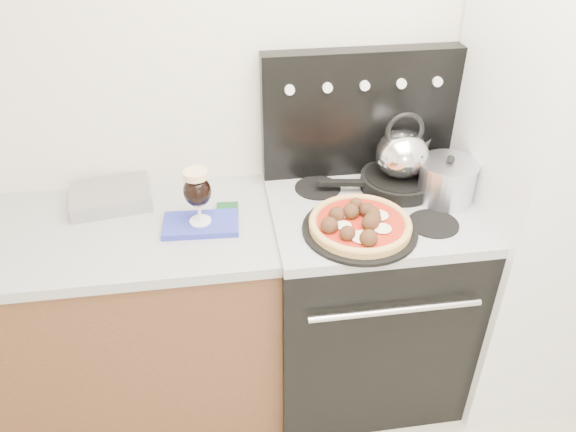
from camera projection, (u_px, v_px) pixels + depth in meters
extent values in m
cube|color=beige|center=(337.00, 89.00, 2.17)|extent=(3.50, 0.01, 2.50)
cube|color=brown|center=(94.00, 326.00, 2.25)|extent=(1.45, 0.60, 0.86)
cube|color=#A9A9A9|center=(70.00, 236.00, 2.00)|extent=(1.48, 0.63, 0.04)
cube|color=black|center=(363.00, 301.00, 2.36)|extent=(0.76, 0.65, 0.88)
cube|color=#ADADB2|center=(372.00, 210.00, 2.10)|extent=(0.76, 0.65, 0.04)
cube|color=black|center=(359.00, 113.00, 2.18)|extent=(0.76, 0.08, 0.50)
cube|color=silver|center=(553.00, 188.00, 2.14)|extent=(0.64, 0.68, 1.90)
cube|color=silver|center=(111.00, 197.00, 2.12)|extent=(0.32, 0.25, 0.06)
cube|color=#2B36B0|center=(201.00, 224.00, 2.01)|extent=(0.28, 0.17, 0.02)
cylinder|color=black|center=(360.00, 229.00, 1.95)|extent=(0.45, 0.45, 0.01)
cylinder|color=black|center=(398.00, 182.00, 2.18)|extent=(0.34, 0.34, 0.05)
cylinder|color=silver|center=(446.00, 182.00, 2.08)|extent=(0.23, 0.23, 0.15)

